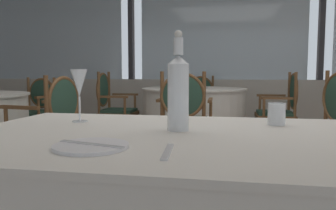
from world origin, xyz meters
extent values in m
plane|color=brown|center=(0.00, 0.00, 0.00)|extent=(13.08, 13.08, 0.00)
cube|color=beige|center=(0.00, 3.56, 0.42)|extent=(10.06, 0.12, 0.85)
cube|color=silver|center=(-3.15, 3.58, 1.65)|extent=(2.78, 0.02, 1.60)
cube|color=silver|center=(0.00, 3.58, 1.65)|extent=(2.78, 0.02, 1.60)
cube|color=#333338|center=(-1.58, 3.56, 1.65)|extent=(0.08, 0.14, 1.60)
cube|color=#333338|center=(1.58, 3.56, 1.65)|extent=(0.08, 0.14, 1.60)
cube|color=silver|center=(0.00, -1.28, 0.76)|extent=(1.48, 0.96, 0.02)
cylinder|color=white|center=(-0.18, -1.54, 0.77)|extent=(0.21, 0.21, 0.01)
cube|color=silver|center=(-0.18, -1.54, 0.78)|extent=(0.21, 0.07, 0.00)
cube|color=silver|center=(0.03, -1.55, 0.77)|extent=(0.03, 0.18, 0.00)
cylinder|color=white|center=(0.01, -1.21, 0.88)|extent=(0.08, 0.08, 0.23)
cone|color=white|center=(0.01, -1.21, 1.02)|extent=(0.08, 0.08, 0.03)
cylinder|color=white|center=(0.01, -1.21, 1.06)|extent=(0.03, 0.03, 0.06)
sphere|color=silver|center=(0.01, -1.21, 1.10)|extent=(0.03, 0.03, 0.03)
cylinder|color=white|center=(-0.43, -1.07, 0.77)|extent=(0.06, 0.06, 0.00)
cylinder|color=white|center=(-0.43, -1.07, 0.82)|extent=(0.01, 0.01, 0.10)
cone|color=white|center=(-0.43, -1.07, 0.93)|extent=(0.07, 0.07, 0.11)
cylinder|color=white|center=(0.36, -1.01, 0.81)|extent=(0.07, 0.07, 0.09)
cylinder|color=silver|center=(-0.30, 2.05, 0.76)|extent=(1.35, 1.35, 0.02)
cylinder|color=silver|center=(-0.30, 2.05, 0.37)|extent=(1.31, 1.31, 0.75)
cube|color=brown|center=(0.72, 2.07, 0.42)|extent=(0.47, 0.47, 0.05)
cube|color=#284738|center=(0.72, 2.07, 0.47)|extent=(0.43, 0.43, 0.04)
cylinder|color=brown|center=(0.53, 1.87, 0.20)|extent=(0.04, 0.04, 0.40)
cylinder|color=brown|center=(0.52, 2.27, 0.20)|extent=(0.04, 0.04, 0.40)
cylinder|color=brown|center=(0.93, 1.88, 0.20)|extent=(0.04, 0.04, 0.40)
cylinder|color=brown|center=(0.92, 2.28, 0.20)|extent=(0.04, 0.04, 0.40)
cylinder|color=brown|center=(0.93, 1.88, 0.71)|extent=(0.04, 0.04, 0.53)
cylinder|color=brown|center=(0.92, 2.28, 0.71)|extent=(0.04, 0.04, 0.53)
ellipsoid|color=#284738|center=(0.94, 2.08, 0.74)|extent=(0.06, 0.39, 0.44)
torus|color=brown|center=(0.94, 2.08, 0.74)|extent=(0.04, 0.45, 0.45)
cube|color=brown|center=(0.71, 1.82, 0.67)|extent=(0.37, 0.04, 0.03)
cylinder|color=brown|center=(0.57, 1.82, 0.56)|extent=(0.03, 0.03, 0.22)
cube|color=brown|center=(0.70, 2.32, 0.67)|extent=(0.37, 0.04, 0.03)
cylinder|color=brown|center=(0.56, 2.32, 0.56)|extent=(0.03, 0.03, 0.22)
cube|color=brown|center=(-0.32, 3.07, 0.43)|extent=(0.47, 0.47, 0.05)
cube|color=#284738|center=(-0.32, 3.07, 0.47)|extent=(0.43, 0.43, 0.04)
cylinder|color=brown|center=(-0.11, 2.87, 0.20)|extent=(0.04, 0.04, 0.41)
cylinder|color=brown|center=(-0.51, 2.87, 0.20)|extent=(0.04, 0.04, 0.41)
cylinder|color=brown|center=(-0.12, 3.27, 0.20)|extent=(0.04, 0.04, 0.41)
cylinder|color=brown|center=(-0.52, 3.27, 0.20)|extent=(0.04, 0.04, 0.41)
cylinder|color=brown|center=(-0.12, 3.27, 0.69)|extent=(0.04, 0.04, 0.46)
cylinder|color=brown|center=(-0.52, 3.27, 0.69)|extent=(0.04, 0.04, 0.46)
ellipsoid|color=#284738|center=(-0.32, 3.28, 0.71)|extent=(0.39, 0.06, 0.39)
torus|color=brown|center=(-0.32, 3.28, 0.71)|extent=(0.40, 0.04, 0.40)
cube|color=brown|center=(-0.07, 3.06, 0.68)|extent=(0.04, 0.37, 0.03)
cylinder|color=brown|center=(-0.06, 2.91, 0.57)|extent=(0.03, 0.03, 0.22)
cube|color=brown|center=(-0.57, 3.04, 0.68)|extent=(0.04, 0.37, 0.03)
cylinder|color=brown|center=(-0.56, 2.90, 0.57)|extent=(0.03, 0.03, 0.22)
cube|color=brown|center=(-1.31, 2.03, 0.42)|extent=(0.47, 0.47, 0.05)
cube|color=#284738|center=(-1.31, 2.03, 0.46)|extent=(0.43, 0.43, 0.04)
cylinder|color=brown|center=(-1.12, 2.23, 0.20)|extent=(0.04, 0.04, 0.39)
cylinder|color=brown|center=(-1.11, 1.83, 0.20)|extent=(0.04, 0.04, 0.39)
cylinder|color=brown|center=(-1.52, 2.23, 0.20)|extent=(0.04, 0.04, 0.39)
cylinder|color=brown|center=(-1.51, 1.83, 0.20)|extent=(0.04, 0.04, 0.39)
cylinder|color=brown|center=(-1.52, 2.23, 0.71)|extent=(0.04, 0.04, 0.54)
cylinder|color=brown|center=(-1.51, 1.83, 0.71)|extent=(0.04, 0.04, 0.54)
ellipsoid|color=#284738|center=(-1.53, 2.03, 0.74)|extent=(0.06, 0.39, 0.45)
torus|color=brown|center=(-1.53, 2.03, 0.74)|extent=(0.04, 0.46, 0.46)
cube|color=brown|center=(-1.30, 2.28, 0.66)|extent=(0.37, 0.04, 0.03)
cylinder|color=brown|center=(-1.16, 2.28, 0.55)|extent=(0.03, 0.03, 0.22)
cube|color=brown|center=(-1.29, 1.78, 0.66)|extent=(0.37, 0.04, 0.03)
cylinder|color=brown|center=(-1.15, 1.78, 0.55)|extent=(0.03, 0.03, 0.22)
cube|color=brown|center=(-0.27, 1.04, 0.45)|extent=(0.47, 0.47, 0.05)
cube|color=#284738|center=(-0.27, 1.04, 0.49)|extent=(0.43, 0.43, 0.04)
cylinder|color=brown|center=(-0.48, 1.23, 0.21)|extent=(0.04, 0.04, 0.42)
cylinder|color=brown|center=(-0.08, 1.24, 0.21)|extent=(0.04, 0.04, 0.42)
cylinder|color=brown|center=(-0.47, 0.83, 0.21)|extent=(0.04, 0.04, 0.42)
cylinder|color=brown|center=(-0.07, 0.84, 0.21)|extent=(0.04, 0.04, 0.42)
cylinder|color=brown|center=(-0.47, 0.83, 0.73)|extent=(0.04, 0.04, 0.51)
cylinder|color=brown|center=(-0.07, 0.84, 0.73)|extent=(0.04, 0.04, 0.51)
ellipsoid|color=#284738|center=(-0.27, 0.82, 0.75)|extent=(0.39, 0.06, 0.42)
torus|color=brown|center=(-0.27, 0.82, 0.75)|extent=(0.44, 0.04, 0.44)
cube|color=brown|center=(-0.52, 1.05, 0.69)|extent=(0.04, 0.37, 0.03)
cylinder|color=brown|center=(-0.53, 1.19, 0.58)|extent=(0.03, 0.03, 0.22)
cube|color=brown|center=(-0.02, 1.06, 0.69)|extent=(0.04, 0.37, 0.03)
cylinder|color=brown|center=(-0.03, 1.20, 0.58)|extent=(0.03, 0.03, 0.22)
cube|color=brown|center=(-2.23, 1.43, 0.44)|extent=(0.52, 0.52, 0.05)
cube|color=#284738|center=(-2.23, 1.43, 0.48)|extent=(0.48, 0.48, 0.04)
cylinder|color=brown|center=(-2.07, 1.20, 0.21)|extent=(0.04, 0.04, 0.41)
cylinder|color=brown|center=(-2.46, 1.26, 0.21)|extent=(0.04, 0.04, 0.41)
cylinder|color=brown|center=(-2.00, 1.59, 0.21)|extent=(0.04, 0.04, 0.41)
cylinder|color=brown|center=(-2.40, 1.65, 0.21)|extent=(0.04, 0.04, 0.41)
cylinder|color=brown|center=(-2.00, 1.59, 0.69)|extent=(0.04, 0.04, 0.44)
cylinder|color=brown|center=(-2.40, 1.65, 0.69)|extent=(0.04, 0.04, 0.44)
ellipsoid|color=#284738|center=(-2.20, 1.64, 0.71)|extent=(0.39, 0.11, 0.37)
torus|color=brown|center=(-2.20, 1.64, 0.71)|extent=(0.39, 0.09, 0.39)
cube|color=brown|center=(-1.99, 1.37, 0.68)|extent=(0.09, 0.37, 0.03)
cylinder|color=brown|center=(-2.01, 1.23, 0.57)|extent=(0.03, 0.03, 0.22)
cube|color=brown|center=(-2.48, 1.45, 0.68)|extent=(0.09, 0.37, 0.03)
cylinder|color=brown|center=(-2.50, 1.31, 0.57)|extent=(0.03, 0.03, 0.22)
cube|color=brown|center=(-1.40, 0.30, 0.45)|extent=(0.52, 0.52, 0.05)
cube|color=#284738|center=(-1.40, 0.30, 0.49)|extent=(0.48, 0.48, 0.04)
cylinder|color=brown|center=(-1.63, 0.13, 0.21)|extent=(0.04, 0.04, 0.43)
cylinder|color=brown|center=(-1.57, 0.53, 0.21)|extent=(0.04, 0.04, 0.43)
cylinder|color=brown|center=(-1.24, 0.07, 0.21)|extent=(0.04, 0.04, 0.43)
cylinder|color=brown|center=(-1.18, 0.47, 0.21)|extent=(0.04, 0.04, 0.43)
cylinder|color=brown|center=(-1.24, 0.07, 0.71)|extent=(0.04, 0.04, 0.47)
cylinder|color=brown|center=(-1.18, 0.47, 0.71)|extent=(0.04, 0.04, 0.47)
ellipsoid|color=#284738|center=(-1.19, 0.27, 0.74)|extent=(0.11, 0.39, 0.40)
torus|color=brown|center=(-1.19, 0.27, 0.74)|extent=(0.09, 0.41, 0.41)
cube|color=brown|center=(-1.46, 0.05, 0.70)|extent=(0.37, 0.09, 0.03)
cylinder|color=brown|center=(-1.60, 0.08, 0.59)|extent=(0.03, 0.03, 0.22)
cube|color=brown|center=(-1.39, 0.55, 0.70)|extent=(0.37, 0.09, 0.03)
cylinder|color=brown|center=(-1.53, 0.57, 0.59)|extent=(0.03, 0.03, 0.22)
cylinder|color=brown|center=(1.05, 1.01, 0.20)|extent=(0.04, 0.04, 0.40)
cylinder|color=brown|center=(1.05, 1.01, 0.72)|extent=(0.04, 0.04, 0.54)
camera|label=1|loc=(0.19, -2.41, 0.97)|focal=37.01mm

